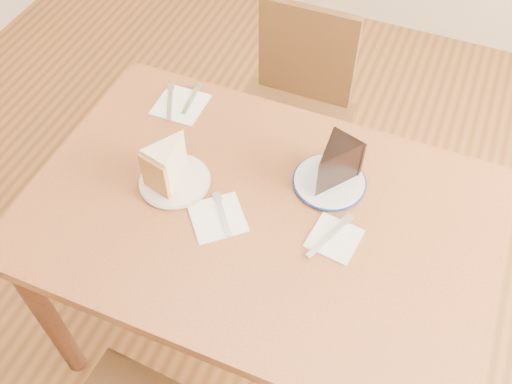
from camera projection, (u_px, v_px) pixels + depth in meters
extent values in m
plane|color=#4A2B13|center=(258.00, 334.00, 2.06)|extent=(4.00, 4.00, 0.00)
cube|color=#542C16|center=(258.00, 216.00, 1.48)|extent=(1.20, 0.80, 0.04)
cylinder|color=#34190F|center=(49.00, 318.00, 1.71)|extent=(0.06, 0.06, 0.71)
cylinder|color=#34190F|center=(158.00, 161.00, 2.10)|extent=(0.06, 0.06, 0.71)
cylinder|color=#34190F|center=(452.00, 256.00, 1.84)|extent=(0.06, 0.06, 0.71)
cube|color=#352010|center=(286.00, 130.00, 2.06)|extent=(0.42, 0.42, 0.04)
cylinder|color=#352010|center=(340.00, 154.00, 2.31)|extent=(0.04, 0.04, 0.43)
cylinder|color=#352010|center=(259.00, 130.00, 2.39)|extent=(0.04, 0.04, 0.43)
cylinder|color=#352010|center=(312.00, 220.00, 2.11)|extent=(0.04, 0.04, 0.43)
cylinder|color=#352010|center=(224.00, 191.00, 2.19)|extent=(0.04, 0.04, 0.43)
cube|color=#352010|center=(307.00, 53.00, 2.01)|extent=(0.35, 0.03, 0.38)
cylinder|color=silver|center=(175.00, 181.00, 1.52)|extent=(0.18, 0.18, 0.01)
cylinder|color=white|center=(329.00, 182.00, 1.52)|extent=(0.19, 0.19, 0.01)
cube|color=white|center=(218.00, 218.00, 1.45)|extent=(0.19, 0.19, 0.00)
cube|color=white|center=(334.00, 238.00, 1.41)|extent=(0.13, 0.13, 0.00)
cube|color=white|center=(180.00, 104.00, 1.71)|extent=(0.14, 0.14, 0.00)
cube|color=silver|center=(222.00, 214.00, 1.45)|extent=(0.10, 0.12, 0.00)
cube|color=silver|center=(330.00, 236.00, 1.41)|extent=(0.08, 0.16, 0.00)
cube|color=silver|center=(192.00, 99.00, 1.72)|extent=(0.03, 0.14, 0.00)
cube|color=silver|center=(170.00, 102.00, 1.71)|extent=(0.08, 0.15, 0.00)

